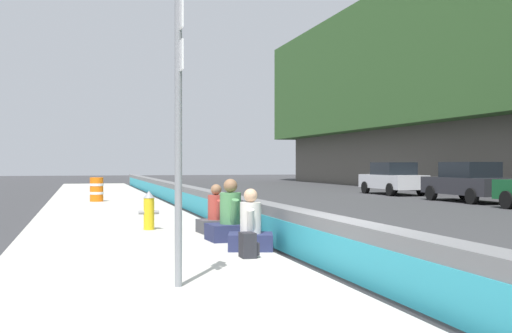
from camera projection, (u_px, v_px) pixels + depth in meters
ground_plane at (342, 278)px, 8.84m from camera, size 160.00×160.00×0.00m
sidewalk_strip at (155, 283)px, 8.12m from camera, size 80.00×4.40×0.14m
jersey_barrier at (342, 249)px, 8.84m from camera, size 76.00×0.45×0.85m
route_sign_post at (179, 117)px, 7.54m from camera, size 0.44×0.09×3.60m
fire_hydrant at (149, 210)px, 14.04m from camera, size 0.26×0.46×0.88m
seated_person_foreground at (251, 231)px, 10.76m from camera, size 0.83×0.91×1.06m
seated_person_middle at (230, 221)px, 12.09m from camera, size 0.79×0.91×1.20m
seated_person_rear at (216, 217)px, 13.47m from camera, size 0.70×0.81×1.05m
backpack at (248, 245)px, 9.88m from camera, size 0.32×0.28×0.40m
construction_barrel at (97, 189)px, 24.55m from camera, size 0.54×0.54×0.95m
parked_car_fourth at (468, 182)px, 26.47m from camera, size 4.54×2.04×1.71m
parked_car_midline at (393, 178)px, 32.78m from camera, size 4.51×1.96×1.71m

